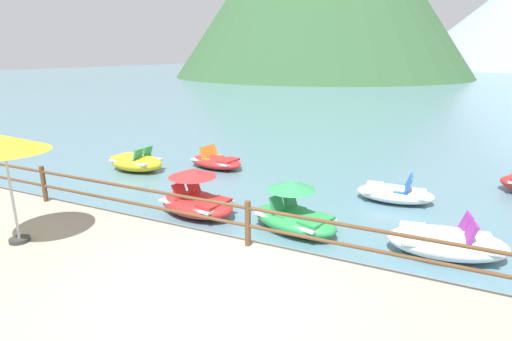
{
  "coord_description": "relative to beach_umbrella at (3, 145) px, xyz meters",
  "views": [
    {
      "loc": [
        3.41,
        -5.19,
        4.14
      ],
      "look_at": [
        -1.47,
        5.0,
        0.9
      ],
      "focal_mm": 28.7,
      "sensor_mm": 36.0,
      "label": 1
    }
  ],
  "objects": [
    {
      "name": "pedal_boat_1",
      "position": [
        6.52,
        6.99,
        -2.2
      ],
      "size": [
        2.23,
        1.3,
        0.82
      ],
      "color": "white",
      "rests_on": "ground"
    },
    {
      "name": "pedal_boat_5",
      "position": [
        1.9,
        3.66,
        -2.02
      ],
      "size": [
        2.39,
        1.66,
        1.25
      ],
      "color": "red",
      "rests_on": "ground"
    },
    {
      "name": "beach_umbrella",
      "position": [
        0.0,
        0.0,
        0.0
      ],
      "size": [
        1.7,
        1.7,
        2.24
      ],
      "color": "#B2B2B7",
      "rests_on": "promenade_dock"
    },
    {
      "name": "dock_railing",
      "position": [
        4.32,
        1.9,
        -1.46
      ],
      "size": [
        23.92,
        0.12,
        0.95
      ],
      "color": "brown",
      "rests_on": "promenade_dock"
    },
    {
      "name": "pedal_boat_4",
      "position": [
        7.95,
        4.01,
        -2.14
      ],
      "size": [
        2.6,
        1.71,
        0.89
      ],
      "color": "white",
      "rests_on": "ground"
    },
    {
      "name": "pedal_boat_0",
      "position": [
        -2.47,
        6.29,
        -2.13
      ],
      "size": [
        2.12,
        1.27,
        0.91
      ],
      "color": "yellow",
      "rests_on": "ground"
    },
    {
      "name": "pedal_boat_7",
      "position": [
        4.61,
        3.82,
        -2.04
      ],
      "size": [
        2.53,
        1.85,
        1.24
      ],
      "color": "green",
      "rests_on": "ground"
    },
    {
      "name": "pedal_boat_6",
      "position": [
        -0.02,
        7.86,
        -2.21
      ],
      "size": [
        2.34,
        1.43,
        0.81
      ],
      "color": "red",
      "rests_on": "ground"
    },
    {
      "name": "ground_plane",
      "position": [
        4.32,
        40.35,
        -2.45
      ],
      "size": [
        200.0,
        200.0,
        0.0
      ],
      "primitive_type": "plane",
      "color": "slate"
    }
  ]
}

